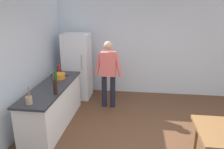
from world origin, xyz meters
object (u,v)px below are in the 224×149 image
Objects in this scene: bottle_sauce_red at (59,68)px; utensil_jar at (29,100)px; cooking_pot at (59,76)px; refrigerator at (77,66)px; bottle_wine_dark at (55,87)px; bottle_wine_green at (55,78)px; person at (108,70)px.

utensil_jar is at bearing -84.63° from bottle_sauce_red.
refrigerator is at bearing 84.21° from cooking_pot.
cooking_pot is at bearing 106.01° from bottle_wine_dark.
bottle_wine_dark is (0.28, 0.48, 0.07)m from utensil_jar.
bottle_wine_green is at bearing -81.27° from cooking_pot.
utensil_jar is 1.33× the size of bottle_sauce_red.
person is 1.20m from cooking_pot.
cooking_pot is at bearing 89.16° from utensil_jar.
refrigerator is at bearing 86.97° from utensil_jar.
person is 5.00× the size of bottle_wine_dark.
utensil_jar reaches higher than bottle_sauce_red.
utensil_jar is at bearing -120.42° from bottle_wine_dark.
bottle_wine_dark is at bearing -118.55° from person.
bottle_wine_green is at bearing -92.15° from refrigerator.
bottle_sauce_red is (-0.18, 1.91, 0.02)m from utensil_jar.
bottle_wine_green reaches higher than cooking_pot.
refrigerator is 4.50× the size of cooking_pot.
bottle_wine_green is (0.06, -0.37, 0.09)m from cooking_pot.
utensil_jar is (-0.13, -2.50, 0.08)m from refrigerator.
bottle_sauce_red is at bearing -117.53° from refrigerator.
person reaches higher than bottle_wine_dark.
refrigerator reaches higher than bottle_wine_green.
cooking_pot is 1.18× the size of bottle_wine_dark.
person is 7.08× the size of bottle_sauce_red.
person is 5.00× the size of bottle_wine_green.
bottle_wine_green and bottle_wine_dark have the same top height.
bottle_wine_green is at bearing 85.70° from utensil_jar.
refrigerator is at bearing 87.85° from bottle_wine_green.
bottle_sauce_red is (-0.20, 0.51, 0.04)m from cooking_pot.
refrigerator is 1.49m from bottle_wine_green.
bottle_wine_dark is (0.21, -0.55, 0.00)m from bottle_wine_green.
person is (0.95, -0.55, 0.08)m from refrigerator.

